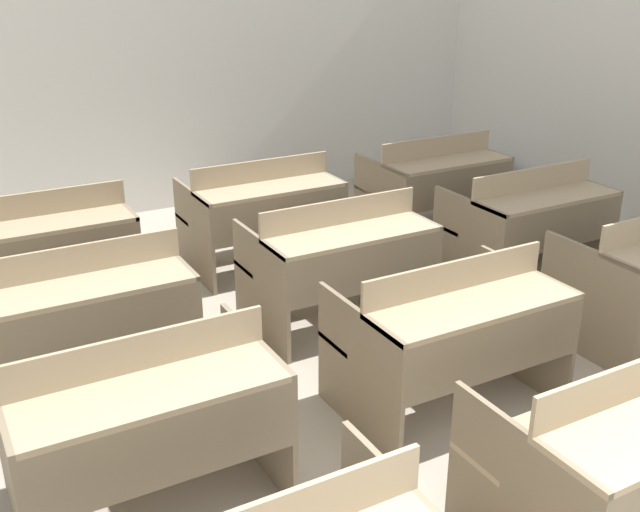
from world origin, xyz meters
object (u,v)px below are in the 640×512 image
(bench_third_center, at_px, (339,259))
(wastepaper_bin, at_px, (495,177))
(bench_front_center, at_px, (629,446))
(bench_back_left, at_px, (46,249))
(bench_second_center, at_px, (452,332))
(bench_third_left, at_px, (85,313))
(bench_third_right, at_px, (529,220))
(bench_second_left, at_px, (144,419))
(bench_back_center, at_px, (262,211))
(bench_back_right, at_px, (435,183))

(bench_third_center, bearing_deg, wastepaper_bin, 31.82)
(bench_front_center, relative_size, bench_back_left, 1.00)
(bench_second_center, bearing_deg, bench_third_left, 144.79)
(bench_front_center, relative_size, bench_third_right, 1.00)
(bench_front_center, relative_size, bench_third_center, 1.00)
(bench_third_center, height_order, bench_back_left, same)
(wastepaper_bin, bearing_deg, bench_second_left, -146.96)
(bench_third_center, height_order, bench_third_right, same)
(bench_third_right, xyz_separation_m, wastepaper_bin, (1.43, 1.98, -0.34))
(bench_front_center, distance_m, bench_third_center, 2.43)
(bench_third_center, bearing_deg, bench_back_center, 91.14)
(bench_second_center, relative_size, wastepaper_bin, 3.85)
(bench_third_right, bearing_deg, bench_third_left, 179.58)
(bench_second_left, bearing_deg, wastepaper_bin, 33.04)
(bench_second_left, height_order, bench_back_center, same)
(bench_back_right, bearing_deg, bench_third_left, -161.06)
(bench_back_center, distance_m, wastepaper_bin, 3.27)
(bench_third_center, xyz_separation_m, bench_back_left, (-1.73, 1.18, 0.00))
(bench_third_left, xyz_separation_m, wastepaper_bin, (4.87, 1.96, -0.34))
(bench_third_right, xyz_separation_m, bench_back_right, (-0.01, 1.20, 0.00))
(bench_front_center, height_order, bench_third_left, same)
(bench_second_center, height_order, bench_third_center, same)
(bench_second_center, height_order, wastepaper_bin, bench_second_center)
(bench_third_left, height_order, bench_back_right, same)
(bench_front_center, height_order, bench_back_left, same)
(bench_second_left, height_order, wastepaper_bin, bench_second_left)
(bench_back_center, relative_size, bench_back_right, 1.00)
(bench_third_right, distance_m, wastepaper_bin, 2.47)
(bench_second_left, bearing_deg, bench_third_right, 19.05)
(bench_back_left, bearing_deg, bench_third_left, -89.78)
(bench_front_center, distance_m, bench_back_left, 4.00)
(bench_back_center, bearing_deg, bench_back_left, -179.11)
(bench_front_center, relative_size, wastepaper_bin, 3.85)
(bench_second_center, distance_m, bench_third_left, 2.12)
(bench_front_center, bearing_deg, wastepaper_bin, 54.38)
(bench_third_right, bearing_deg, wastepaper_bin, 54.21)
(bench_second_left, distance_m, bench_back_center, 2.97)
(bench_back_left, bearing_deg, bench_second_left, -90.16)
(bench_front_center, distance_m, bench_back_center, 3.63)
(bench_back_center, relative_size, wastepaper_bin, 3.85)
(bench_third_right, bearing_deg, bench_back_left, 160.67)
(bench_third_center, height_order, bench_back_right, same)
(bench_back_left, xyz_separation_m, bench_back_center, (1.71, 0.03, 0.00))
(bench_front_center, distance_m, wastepaper_bin, 5.40)
(bench_second_left, relative_size, bench_second_center, 1.00)
(bench_back_center, bearing_deg, bench_third_left, -144.62)
(bench_second_center, bearing_deg, bench_back_left, 125.81)
(bench_third_center, xyz_separation_m, bench_back_center, (-0.02, 1.20, 0.00))
(bench_front_center, xyz_separation_m, bench_back_left, (-1.74, 3.60, 0.00))
(bench_third_left, height_order, bench_back_center, same)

